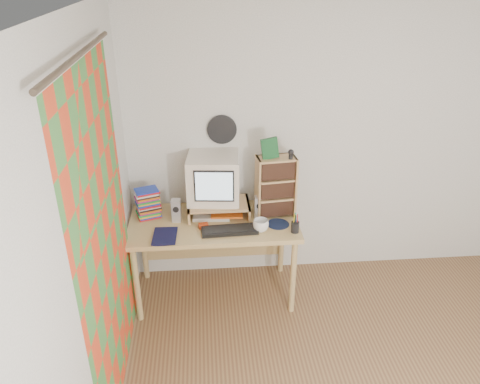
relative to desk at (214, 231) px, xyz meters
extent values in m
plane|color=white|center=(1.03, -1.44, 1.88)|extent=(3.50, 3.50, 0.00)
plane|color=white|center=(1.03, 0.31, 0.63)|extent=(3.50, 0.00, 3.50)
plane|color=white|center=(-0.72, -1.44, 0.63)|extent=(0.00, 3.50, 3.50)
plane|color=red|center=(-0.68, -0.96, 0.53)|extent=(0.00, 2.20, 2.20)
cylinder|color=black|center=(0.10, 0.29, 0.81)|extent=(0.25, 0.02, 0.25)
cube|color=tan|center=(0.00, -0.06, 0.11)|extent=(1.40, 0.70, 0.04)
cube|color=tan|center=(0.00, 0.27, -0.24)|extent=(1.33, 0.02, 0.41)
cylinder|color=tan|center=(-0.64, -0.35, -0.26)|extent=(0.05, 0.05, 0.71)
cylinder|color=tan|center=(0.64, -0.35, -0.26)|extent=(0.05, 0.05, 0.71)
cylinder|color=tan|center=(-0.64, 0.23, -0.26)|extent=(0.05, 0.05, 0.71)
cylinder|color=tan|center=(0.64, 0.23, -0.26)|extent=(0.05, 0.05, 0.71)
cube|color=tan|center=(-0.20, 0.04, 0.19)|extent=(0.02, 0.30, 0.12)
cube|color=tan|center=(0.30, 0.04, 0.19)|extent=(0.02, 0.30, 0.12)
cube|color=tan|center=(0.05, 0.04, 0.24)|extent=(0.52, 0.30, 0.02)
cube|color=white|center=(0.01, 0.09, 0.45)|extent=(0.45, 0.45, 0.39)
cube|color=silver|center=(-0.30, -0.03, 0.23)|extent=(0.08, 0.08, 0.20)
cube|color=silver|center=(0.39, -0.02, 0.23)|extent=(0.07, 0.07, 0.19)
cube|color=black|center=(0.13, -0.25, 0.15)|extent=(0.46, 0.17, 0.03)
cube|color=tan|center=(0.53, 0.01, 0.40)|extent=(0.33, 0.20, 0.53)
imported|color=white|center=(0.38, -0.25, 0.18)|extent=(0.15, 0.15, 0.10)
imported|color=#0E1036|center=(-0.48, -0.28, 0.16)|extent=(0.23, 0.18, 0.05)
cylinder|color=black|center=(0.53, -0.16, 0.14)|extent=(0.22, 0.22, 0.00)
cube|color=#BE3614|center=(-0.08, -0.16, 0.15)|extent=(0.08, 0.06, 0.04)
cube|color=#175329|center=(0.47, -0.01, 0.75)|extent=(0.14, 0.05, 0.17)
camera|label=1|loc=(-0.06, -3.45, 2.10)|focal=35.00mm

